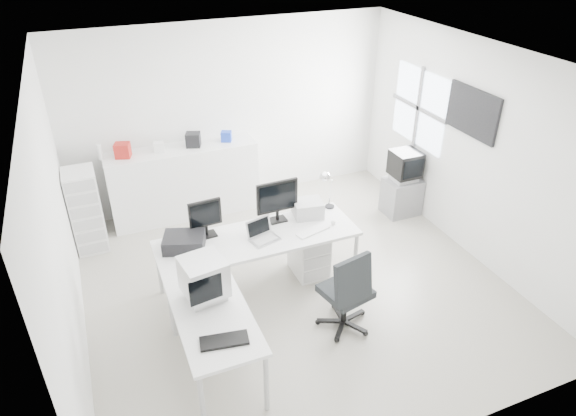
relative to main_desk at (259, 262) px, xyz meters
name	(u,v)px	position (x,y,z in m)	size (l,w,h in m)	color
floor	(294,283)	(0.43, -0.11, -0.38)	(5.00, 5.00, 0.01)	beige
ceiling	(296,61)	(0.43, -0.11, 2.42)	(5.00, 5.00, 0.01)	white
back_wall	(230,115)	(0.43, 2.39, 1.02)	(5.00, 0.02, 2.80)	silver
left_wall	(58,232)	(-2.07, -0.11, 1.02)	(0.02, 5.00, 2.80)	silver
right_wall	(472,151)	(2.93, -0.11, 1.02)	(0.02, 5.00, 2.80)	silver
window	(419,108)	(2.91, 1.09, 1.23)	(0.02, 1.20, 1.10)	white
wall_picture	(472,112)	(2.90, -0.01, 1.52)	(0.04, 0.90, 0.60)	black
main_desk	(259,262)	(0.00, 0.00, 0.00)	(2.40, 0.80, 0.75)	white
side_desk	(215,342)	(-0.85, -1.10, 0.00)	(0.70, 1.40, 0.75)	white
drawer_pedestal	(309,252)	(0.70, 0.05, -0.08)	(0.40, 0.50, 0.60)	white
inkjet_printer	(184,242)	(-0.85, 0.10, 0.46)	(0.46, 0.36, 0.16)	black
lcd_monitor_small	(205,218)	(-0.55, 0.25, 0.62)	(0.39, 0.22, 0.49)	black
lcd_monitor_large	(277,201)	(0.35, 0.25, 0.65)	(0.53, 0.21, 0.55)	black
laptop	(264,232)	(0.05, -0.10, 0.49)	(0.34, 0.35, 0.23)	#B7B7BA
white_keyboard	(313,231)	(0.65, -0.15, 0.38)	(0.43, 0.13, 0.02)	white
white_mouse	(333,222)	(0.95, -0.10, 0.41)	(0.06, 0.06, 0.06)	white
laser_printer	(308,208)	(0.75, 0.22, 0.48)	(0.36, 0.31, 0.20)	#B1B1B1
desk_lamp	(330,192)	(1.10, 0.30, 0.60)	(0.15, 0.15, 0.45)	silver
crt_monitor	(204,279)	(-0.85, -0.85, 0.61)	(0.42, 0.42, 0.48)	#B7B7BA
black_keyboard	(224,341)	(-0.85, -1.50, 0.39)	(0.44, 0.17, 0.03)	black
office_chair	(346,287)	(0.65, -1.01, 0.16)	(0.62, 0.62, 1.08)	#26292B
tv_cabinet	(401,196)	(2.65, 0.89, -0.09)	(0.52, 0.43, 0.57)	gray
crt_tv	(405,166)	(2.65, 0.89, 0.42)	(0.50, 0.48, 0.45)	black
sideboard	(184,182)	(-0.43, 2.13, 0.17)	(2.20, 0.55, 1.10)	white
clutter_box_a	(123,150)	(-1.23, 2.13, 0.83)	(0.20, 0.18, 0.20)	#AE1E18
clutter_box_b	(159,147)	(-0.73, 2.13, 0.79)	(0.14, 0.12, 0.14)	white
clutter_box_c	(193,140)	(-0.23, 2.13, 0.83)	(0.20, 0.18, 0.20)	black
clutter_box_d	(226,136)	(0.27, 2.13, 0.80)	(0.15, 0.13, 0.15)	#1B3BBE
clutter_bottle	(100,152)	(-1.53, 2.17, 0.83)	(0.07, 0.07, 0.22)	white
filing_cabinet	(86,210)	(-1.85, 1.73, 0.21)	(0.41, 0.49, 1.17)	white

